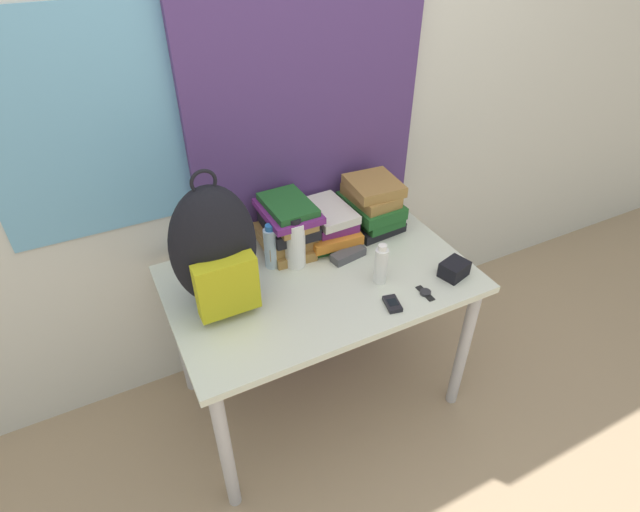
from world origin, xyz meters
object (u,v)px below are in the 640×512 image
at_px(wristwatch, 425,293).
at_px(sports_bottle, 295,243).
at_px(backpack, 215,251).
at_px(book_stack_left, 287,226).
at_px(sunscreen_bottle, 381,265).
at_px(book_stack_right, 372,205).
at_px(camera_pouch, 454,269).
at_px(cell_phone, 392,304).
at_px(book_stack_center, 329,225).
at_px(water_bottle, 271,247).
at_px(sunglasses_case, 348,255).

bearing_deg(wristwatch, sports_bottle, 132.97).
bearing_deg(backpack, wristwatch, -23.99).
distance_m(book_stack_left, sunscreen_bottle, 0.43).
xyz_separation_m(book_stack_right, camera_pouch, (0.11, -0.46, -0.08)).
height_order(cell_phone, wristwatch, cell_phone).
relative_size(book_stack_center, camera_pouch, 2.32).
bearing_deg(water_bottle, cell_phone, -54.33).
relative_size(backpack, book_stack_left, 1.88).
bearing_deg(wristwatch, book_stack_right, 83.25).
bearing_deg(backpack, water_bottle, 24.58).
relative_size(book_stack_right, sports_bottle, 1.27).
xyz_separation_m(sunglasses_case, wristwatch, (0.15, -0.33, -0.01)).
bearing_deg(book_stack_left, water_bottle, -143.75).
bearing_deg(camera_pouch, water_bottle, 148.14).
height_order(book_stack_center, wristwatch, book_stack_center).
distance_m(sunglasses_case, wristwatch, 0.36).
height_order(book_stack_left, water_bottle, book_stack_left).
height_order(book_stack_left, sports_bottle, book_stack_left).
xyz_separation_m(water_bottle, cell_phone, (0.30, -0.42, -0.08)).
height_order(backpack, camera_pouch, backpack).
distance_m(sunscreen_bottle, sunglasses_case, 0.20).
bearing_deg(book_stack_right, backpack, -166.25).
height_order(book_stack_center, camera_pouch, book_stack_center).
bearing_deg(backpack, camera_pouch, -17.40).
xyz_separation_m(book_stack_center, sports_bottle, (-0.21, -0.10, 0.03)).
distance_m(book_stack_left, sports_bottle, 0.11).
height_order(water_bottle, wristwatch, water_bottle).
bearing_deg(cell_phone, camera_pouch, 7.07).
bearing_deg(sunglasses_case, sunscreen_bottle, -78.97).
xyz_separation_m(book_stack_center, wristwatch, (0.16, -0.49, -0.07)).
distance_m(book_stack_center, camera_pouch, 0.56).
xyz_separation_m(backpack, wristwatch, (0.70, -0.31, -0.23)).
bearing_deg(backpack, sports_bottle, 13.16).
distance_m(book_stack_left, sunglasses_case, 0.28).
bearing_deg(book_stack_right, sports_bottle, -165.79).
bearing_deg(backpack, sunglasses_case, 1.76).
height_order(camera_pouch, wristwatch, camera_pouch).
bearing_deg(book_stack_left, camera_pouch, -41.98).
relative_size(backpack, camera_pouch, 4.32).
distance_m(backpack, sunscreen_bottle, 0.63).
relative_size(book_stack_left, camera_pouch, 2.30).
bearing_deg(book_stack_left, sports_bottle, -98.21).
height_order(book_stack_center, sunglasses_case, book_stack_center).
relative_size(sunscreen_bottle, sunglasses_case, 1.10).
xyz_separation_m(camera_pouch, wristwatch, (-0.17, -0.04, -0.03)).
xyz_separation_m(book_stack_center, water_bottle, (-0.30, -0.07, 0.02)).
bearing_deg(sports_bottle, sunscreen_bottle, -44.84).
xyz_separation_m(book_stack_left, water_bottle, (-0.11, -0.08, -0.03)).
height_order(sunscreen_bottle, sunglasses_case, sunscreen_bottle).
bearing_deg(camera_pouch, sports_bottle, 146.52).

